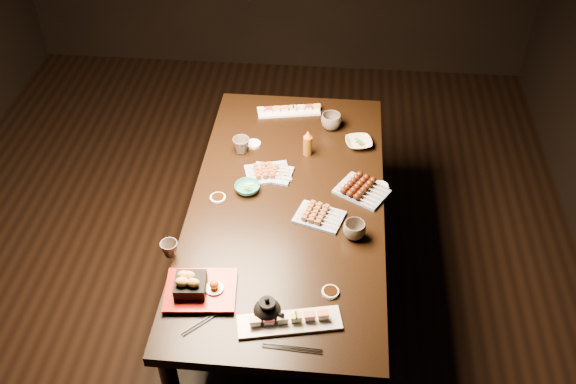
% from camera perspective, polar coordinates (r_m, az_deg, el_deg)
% --- Properties ---
extents(ground, '(5.00, 5.00, 0.00)m').
position_cam_1_polar(ground, '(3.60, -5.07, -9.04)').
color(ground, black).
rests_on(ground, ground).
extents(dining_table, '(1.24, 1.94, 0.75)m').
position_cam_1_polar(dining_table, '(3.26, -0.08, -5.81)').
color(dining_table, black).
rests_on(dining_table, ground).
extents(sushi_platter_near, '(0.42, 0.19, 0.05)m').
position_cam_1_polar(sushi_platter_near, '(2.50, 0.12, -11.28)').
color(sushi_platter_near, white).
rests_on(sushi_platter_near, dining_table).
extents(sushi_platter_far, '(0.35, 0.16, 0.04)m').
position_cam_1_polar(sushi_platter_far, '(3.57, 0.08, 7.37)').
color(sushi_platter_far, white).
rests_on(sushi_platter_far, dining_table).
extents(yakitori_plate_center, '(0.21, 0.17, 0.05)m').
position_cam_1_polar(yakitori_plate_center, '(3.13, -1.45, 1.89)').
color(yakitori_plate_center, '#828EB6').
rests_on(yakitori_plate_center, dining_table).
extents(yakitori_plate_right, '(0.25, 0.21, 0.05)m').
position_cam_1_polar(yakitori_plate_right, '(2.90, 2.81, -1.95)').
color(yakitori_plate_right, '#828EB6').
rests_on(yakitori_plate_right, dining_table).
extents(yakitori_plate_left, '(0.25, 0.21, 0.05)m').
position_cam_1_polar(yakitori_plate_left, '(3.13, -1.82, 1.96)').
color(yakitori_plate_left, '#828EB6').
rests_on(yakitori_plate_left, dining_table).
extents(tsukune_plate, '(0.28, 0.26, 0.06)m').
position_cam_1_polar(tsukune_plate, '(3.05, 6.60, 0.35)').
color(tsukune_plate, '#828EB6').
rests_on(tsukune_plate, dining_table).
extents(edamame_bowl_green, '(0.14, 0.14, 0.04)m').
position_cam_1_polar(edamame_bowl_green, '(3.05, -3.64, 0.35)').
color(edamame_bowl_green, '#2E8C75').
rests_on(edamame_bowl_green, dining_table).
extents(edamame_bowl_cream, '(0.16, 0.16, 0.03)m').
position_cam_1_polar(edamame_bowl_cream, '(3.34, 6.30, 4.36)').
color(edamame_bowl_cream, beige).
rests_on(edamame_bowl_cream, dining_table).
extents(tempura_tray, '(0.30, 0.25, 0.10)m').
position_cam_1_polar(tempura_tray, '(2.60, -7.84, -8.13)').
color(tempura_tray, black).
rests_on(tempura_tray, dining_table).
extents(teacup_near_left, '(0.11, 0.11, 0.07)m').
position_cam_1_polar(teacup_near_left, '(2.78, -10.49, -5.00)').
color(teacup_near_left, '#51473E').
rests_on(teacup_near_left, dining_table).
extents(teacup_mid_right, '(0.11, 0.11, 0.08)m').
position_cam_1_polar(teacup_mid_right, '(2.82, 5.91, -3.39)').
color(teacup_mid_right, '#51473E').
rests_on(teacup_mid_right, dining_table).
extents(teacup_far_left, '(0.09, 0.09, 0.08)m').
position_cam_1_polar(teacup_far_left, '(3.28, -4.18, 4.17)').
color(teacup_far_left, '#51473E').
rests_on(teacup_far_left, dining_table).
extents(teacup_far_right, '(0.14, 0.14, 0.09)m').
position_cam_1_polar(teacup_far_right, '(3.44, 3.86, 6.27)').
color(teacup_far_right, '#51473E').
rests_on(teacup_far_right, dining_table).
extents(teapot, '(0.17, 0.17, 0.11)m').
position_cam_1_polar(teapot, '(2.50, -1.85, -10.29)').
color(teapot, black).
rests_on(teapot, dining_table).
extents(condiment_bottle, '(0.05, 0.05, 0.14)m').
position_cam_1_polar(condiment_bottle, '(3.23, 1.77, 4.40)').
color(condiment_bottle, brown).
rests_on(condiment_bottle, dining_table).
extents(sauce_dish_west, '(0.08, 0.08, 0.01)m').
position_cam_1_polar(sauce_dish_west, '(3.02, -6.25, -0.53)').
color(sauce_dish_west, white).
rests_on(sauce_dish_west, dining_table).
extents(sauce_dish_east, '(0.08, 0.08, 0.01)m').
position_cam_1_polar(sauce_dish_east, '(3.10, 8.20, 0.50)').
color(sauce_dish_east, white).
rests_on(sauce_dish_east, dining_table).
extents(sauce_dish_se, '(0.08, 0.08, 0.01)m').
position_cam_1_polar(sauce_dish_se, '(2.62, 3.79, -8.85)').
color(sauce_dish_se, white).
rests_on(sauce_dish_se, dining_table).
extents(sauce_dish_nw, '(0.11, 0.11, 0.01)m').
position_cam_1_polar(sauce_dish_nw, '(3.34, -3.11, 4.28)').
color(sauce_dish_nw, white).
rests_on(sauce_dish_nw, dining_table).
extents(chopsticks_near, '(0.16, 0.16, 0.01)m').
position_cam_1_polar(chopsticks_near, '(2.55, -7.42, -11.28)').
color(chopsticks_near, black).
rests_on(chopsticks_near, dining_table).
extents(chopsticks_se, '(0.23, 0.03, 0.01)m').
position_cam_1_polar(chopsticks_se, '(2.45, 0.37, -13.71)').
color(chopsticks_se, black).
rests_on(chopsticks_se, dining_table).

